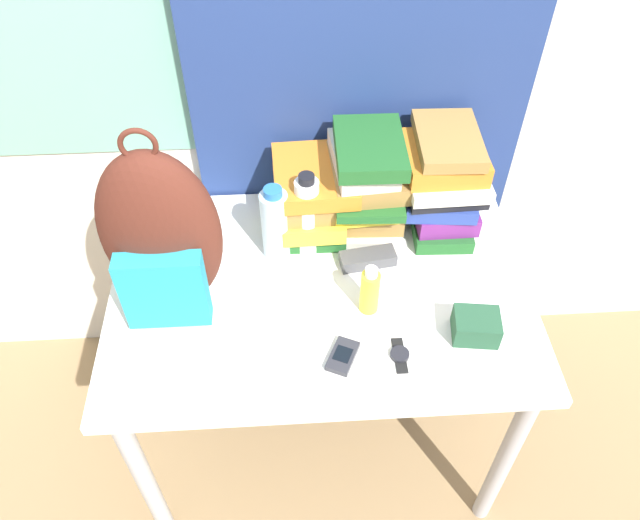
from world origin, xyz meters
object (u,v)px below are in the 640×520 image
at_px(book_stack_center, 366,184).
at_px(book_stack_right, 442,182).
at_px(sunscreen_bottle, 370,291).
at_px(backpack, 161,239).
at_px(wristwatch, 400,355).
at_px(sunglasses_case, 368,259).
at_px(camera_pouch, 476,326).
at_px(sports_bottle, 307,215).
at_px(cell_phone, 343,356).
at_px(water_bottle, 275,224).
at_px(book_stack_left, 313,197).

height_order(book_stack_center, book_stack_right, book_stack_right).
bearing_deg(sunscreen_bottle, backpack, 174.04).
bearing_deg(book_stack_right, book_stack_center, 178.35).
relative_size(book_stack_center, wristwatch, 2.94).
distance_m(book_stack_center, sunscreen_bottle, 0.33).
height_order(book_stack_right, sunglasses_case, book_stack_right).
bearing_deg(camera_pouch, backpack, 168.56).
relative_size(book_stack_right, sunscreen_bottle, 2.01).
distance_m(backpack, sunscreen_bottle, 0.52).
xyz_separation_m(sunglasses_case, camera_pouch, (0.23, -0.25, 0.01)).
bearing_deg(sports_bottle, backpack, -153.27).
height_order(cell_phone, wristwatch, cell_phone).
bearing_deg(sunglasses_case, water_bottle, 167.34).
xyz_separation_m(water_bottle, cell_phone, (0.15, -0.36, -0.10)).
xyz_separation_m(backpack, wristwatch, (0.55, -0.20, -0.22)).
distance_m(book_stack_left, cell_phone, 0.47).
height_order(backpack, sports_bottle, backpack).
xyz_separation_m(backpack, camera_pouch, (0.74, -0.15, -0.19)).
xyz_separation_m(sports_bottle, camera_pouch, (0.39, -0.32, -0.09)).
height_order(backpack, camera_pouch, backpack).
bearing_deg(sunglasses_case, sunscreen_bottle, -95.73).
bearing_deg(book_stack_left, book_stack_right, -0.51).
xyz_separation_m(book_stack_center, sunscreen_bottle, (-0.02, -0.32, -0.08)).
relative_size(cell_phone, sunglasses_case, 0.71).
relative_size(water_bottle, wristwatch, 2.30).
relative_size(water_bottle, cell_phone, 2.08).
distance_m(cell_phone, camera_pouch, 0.33).
xyz_separation_m(backpack, sunscreen_bottle, (0.49, -0.05, -0.16)).
bearing_deg(backpack, sunscreen_bottle, -5.96).
xyz_separation_m(backpack, sports_bottle, (0.34, 0.17, -0.10)).
xyz_separation_m(book_stack_center, water_bottle, (-0.25, -0.10, -0.04)).
bearing_deg(backpack, sunglasses_case, 11.77).
relative_size(sunscreen_bottle, wristwatch, 1.47).
bearing_deg(camera_pouch, book_stack_right, 92.75).
bearing_deg(book_stack_left, sunscreen_bottle, -68.62).
xyz_separation_m(book_stack_left, book_stack_center, (0.14, 0.00, 0.04)).
bearing_deg(book_stack_right, backpack, -160.20).
distance_m(sports_bottle, wristwatch, 0.44).
xyz_separation_m(book_stack_left, water_bottle, (-0.11, -0.10, 0.00)).
bearing_deg(backpack, wristwatch, -20.27).
xyz_separation_m(book_stack_center, camera_pouch, (0.23, -0.41, -0.11)).
height_order(book_stack_right, wristwatch, book_stack_right).
xyz_separation_m(sunscreen_bottle, sunglasses_case, (0.02, 0.16, -0.05)).
bearing_deg(sports_bottle, book_stack_center, 28.94).
relative_size(sunglasses_case, wristwatch, 1.56).
height_order(sunglasses_case, camera_pouch, camera_pouch).
xyz_separation_m(water_bottle, sunglasses_case, (0.25, -0.06, -0.09)).
bearing_deg(book_stack_right, sunglasses_case, -144.40).
bearing_deg(sunglasses_case, backpack, -168.23).
relative_size(book_stack_left, sports_bottle, 1.04).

